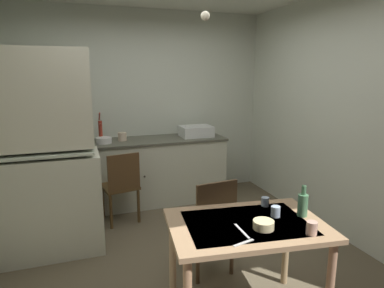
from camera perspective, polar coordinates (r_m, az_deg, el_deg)
ground_plane at (r=3.49m, az=-1.46°, el=-18.67°), size 4.70×4.70×0.00m
wall_back at (r=4.87m, az=-8.40°, el=6.53°), size 3.63×0.10×2.65m
wall_right at (r=3.97m, az=24.31°, el=4.35°), size 0.10×3.80×2.65m
hutch_cabinet at (r=3.53m, az=-23.98°, el=-2.81°), size 1.02×0.56×2.01m
counter_cabinet at (r=4.71m, az=-5.63°, el=-4.46°), size 1.83×0.64×0.90m
sink_basin at (r=4.74m, az=0.69°, el=2.23°), size 0.44×0.34×0.15m
hand_pump at (r=4.51m, az=-15.43°, el=2.46°), size 0.05×0.27×0.39m
mixing_bowl_counter at (r=4.44m, az=-14.88°, el=0.62°), size 0.20×0.20×0.08m
stoneware_crock at (r=4.53m, az=-11.86°, el=1.24°), size 0.11×0.11×0.11m
dining_table at (r=2.49m, az=9.27°, el=-15.33°), size 1.18×0.87×0.75m
chair_far_side at (r=3.03m, az=3.11°, el=-13.36°), size 0.44×0.44×0.90m
chair_by_counter at (r=4.09m, az=-12.04°, el=-6.91°), size 0.47×0.47×0.88m
serving_bowl_wide at (r=2.36m, az=12.16°, el=-13.37°), size 0.14×0.14×0.06m
mug_tall at (r=2.37m, az=19.84°, el=-13.41°), size 0.07×0.07×0.09m
mug_dark at (r=2.56m, az=14.13°, el=-11.16°), size 0.07×0.07×0.08m
teacup_cream at (r=2.73m, az=12.42°, el=-9.63°), size 0.06×0.06×0.07m
glass_bottle at (r=2.61m, az=18.47°, el=-9.74°), size 0.07×0.07×0.23m
table_knife at (r=2.31m, az=8.55°, el=-14.54°), size 0.02×0.21×0.00m
teaspoon_near_bowl at (r=2.17m, az=8.85°, el=-16.40°), size 0.16×0.06×0.00m
pendant_bulb at (r=3.04m, az=2.29°, el=21.10°), size 0.08×0.08×0.08m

